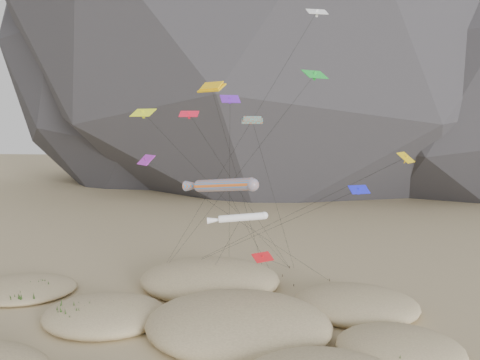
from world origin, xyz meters
name	(u,v)px	position (x,y,z in m)	size (l,w,h in m)	color
dunes	(198,325)	(-1.29, 5.52, 0.77)	(50.71, 38.34, 4.01)	#CCB789
dune_grass	(189,335)	(-1.57, 3.27, 0.84)	(40.37, 30.55, 1.56)	black
kite_stakes	(247,275)	(1.46, 22.10, 0.15)	(21.22, 7.06, 0.30)	#3F2D1E
rainbow_tube_kite	(222,185)	(0.72, 6.98, 13.49)	(8.24, 17.34, 14.42)	orange
white_tube_kite	(239,218)	(1.92, 10.05, 9.89)	(8.04, 11.11, 10.49)	white
orange_parafoil	(212,89)	(-0.85, 11.14, 22.38)	(5.57, 16.46, 23.14)	yellow
multi_parafoil	(253,123)	(3.00, 13.21, 19.13)	(5.49, 13.73, 19.83)	#D84816
delta_kites	(253,135)	(3.18, 11.18, 17.93)	(27.98, 19.89, 30.19)	purple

